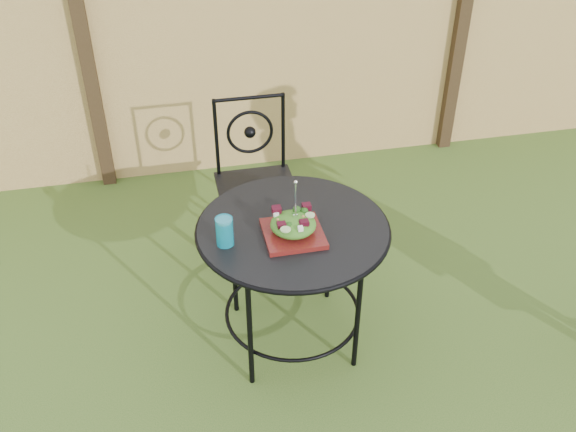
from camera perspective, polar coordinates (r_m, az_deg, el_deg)
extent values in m
plane|color=#244516|center=(3.32, 7.53, -13.91)|extent=(60.00, 60.00, 0.00)
cube|color=#ECC174|center=(4.59, -0.56, 14.87)|extent=(8.00, 0.05, 1.80)
cube|color=black|center=(4.46, -17.47, 13.36)|extent=(0.09, 0.09, 1.90)
cube|color=black|center=(4.94, 15.10, 15.85)|extent=(0.09, 0.09, 1.90)
cylinder|color=black|center=(3.01, 0.44, -1.05)|extent=(0.90, 0.90, 0.02)
torus|color=black|center=(3.02, 0.44, -1.14)|extent=(0.92, 0.92, 0.02)
torus|color=black|center=(3.36, 0.40, -8.42)|extent=(0.70, 0.70, 0.02)
cylinder|color=black|center=(3.49, 3.68, -2.81)|extent=(0.03, 0.03, 0.71)
cylinder|color=black|center=(3.41, -4.86, -3.96)|extent=(0.03, 0.03, 0.71)
cylinder|color=black|center=(3.02, -3.42, -10.12)|extent=(0.03, 0.03, 0.71)
cylinder|color=black|center=(3.11, 6.24, -8.62)|extent=(0.03, 0.03, 0.71)
cube|color=black|center=(3.78, -2.74, 2.36)|extent=(0.46, 0.46, 0.03)
cylinder|color=black|center=(3.72, -3.52, 10.44)|extent=(0.42, 0.02, 0.02)
torus|color=black|center=(3.82, -3.40, 7.44)|extent=(0.28, 0.02, 0.28)
cylinder|color=black|center=(3.73, -5.14, -2.62)|extent=(0.02, 0.02, 0.44)
cylinder|color=black|center=(3.78, 0.87, -1.84)|extent=(0.02, 0.02, 0.44)
cylinder|color=black|center=(4.05, -5.92, 0.79)|extent=(0.02, 0.02, 0.44)
cylinder|color=black|center=(4.10, -0.38, 1.46)|extent=(0.02, 0.02, 0.44)
cylinder|color=black|center=(3.81, -6.38, 6.85)|extent=(0.02, 0.02, 0.50)
cylinder|color=black|center=(3.86, -0.44, 7.49)|extent=(0.02, 0.02, 0.50)
cube|color=#500B14|center=(2.94, 0.46, -1.57)|extent=(0.27, 0.27, 0.02)
ellipsoid|color=#235614|center=(2.91, 0.47, -0.75)|extent=(0.21, 0.21, 0.08)
cylinder|color=silver|center=(2.84, 0.68, 1.39)|extent=(0.01, 0.01, 0.18)
cylinder|color=#0D809A|center=(2.87, -5.66, -1.37)|extent=(0.08, 0.08, 0.14)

